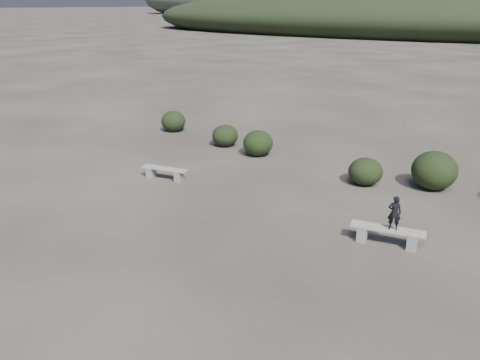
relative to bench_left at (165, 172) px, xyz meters
The scene contains 9 objects.
ground 6.15m from the bench_left, 47.53° to the right, with size 1200.00×1200.00×0.00m, color #2E2924.
bench_left is the anchor object (origin of this frame).
bench_right 7.86m from the bench_left, ahead, with size 1.86×0.74×0.45m.
seated_person 7.99m from the bench_left, ahead, with size 0.32×0.21×0.89m, color black.
shrub_a 4.52m from the bench_left, 97.91° to the left, with size 1.11×1.11×0.91m, color black.
shrub_b 4.31m from the bench_left, 73.15° to the left, with size 1.19×1.19×1.02m, color black.
shrub_c 6.83m from the bench_left, 29.84° to the left, with size 1.14×1.14×0.91m, color black.
shrub_d 8.99m from the bench_left, 28.26° to the left, with size 1.45×1.45×1.27m, color black.
shrub_f 6.55m from the bench_left, 128.62° to the left, with size 1.15×1.15×0.97m, color black.
Camera 1 is at (6.45, -6.65, 5.73)m, focal length 35.00 mm.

